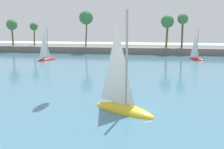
% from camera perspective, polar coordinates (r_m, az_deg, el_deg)
% --- Properties ---
extents(sea, '(220.00, 104.93, 0.06)m').
position_cam_1_polar(sea, '(64.95, 6.53, 3.19)').
color(sea, teal).
rests_on(sea, ground).
extents(palm_headland, '(89.65, 6.40, 11.92)m').
position_cam_1_polar(palm_headland, '(77.15, 8.62, 6.29)').
color(palm_headland, slate).
rests_on(palm_headland, ground).
extents(sailboat_near_shore, '(6.47, 5.10, 9.35)m').
position_cam_1_polar(sailboat_near_shore, '(24.53, 2.11, -5.50)').
color(sailboat_near_shore, yellow).
rests_on(sailboat_near_shore, sea).
extents(sailboat_mid_bay, '(3.57, 5.42, 7.59)m').
position_cam_1_polar(sailboat_mid_bay, '(63.48, -13.21, 3.49)').
color(sailboat_mid_bay, red).
rests_on(sailboat_mid_bay, sea).
extents(sailboat_toward_headland, '(3.94, 5.00, 7.22)m').
position_cam_1_polar(sailboat_toward_headland, '(65.46, 16.77, 3.49)').
color(sailboat_toward_headland, red).
rests_on(sailboat_toward_headland, sea).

